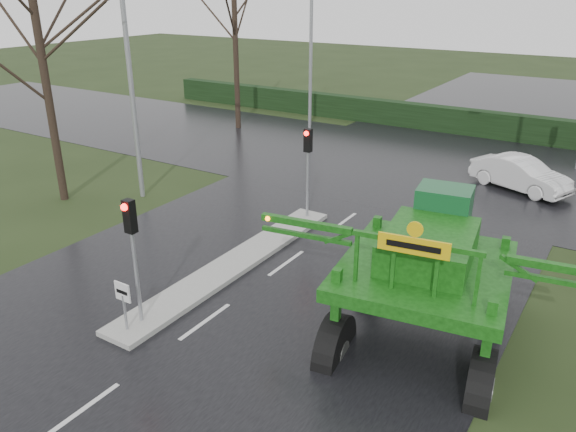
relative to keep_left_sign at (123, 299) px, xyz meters
The scene contains 14 objects.
ground 2.25m from the keep_left_sign, 49.10° to the left, with size 140.00×140.00×0.00m, color black.
road_main 11.62m from the keep_left_sign, 83.55° to the left, with size 14.00×80.00×0.02m, color black.
road_cross 17.58m from the keep_left_sign, 85.75° to the left, with size 80.00×12.00×0.02m, color black.
median_island 4.60m from the keep_left_sign, 90.00° to the left, with size 1.20×10.00×0.16m, color gray.
hedge_row 25.54m from the keep_left_sign, 87.08° to the left, with size 44.00×0.90×1.50m, color black.
keep_left_sign is the anchor object (origin of this frame).
traffic_signal_near 1.61m from the keep_left_sign, 90.00° to the left, with size 0.26×0.33×3.52m.
traffic_signal_mid 9.12m from the keep_left_sign, 90.00° to the left, with size 0.26×0.33×3.52m.
street_light_left_near 11.32m from the keep_left_sign, 132.59° to the left, with size 3.85×0.30×10.00m.
street_light_left_far 23.11m from the keep_left_sign, 107.78° to the left, with size 3.85×0.30×10.00m.
tree_left_near 12.14m from the keep_left_sign, 150.44° to the left, with size 6.30×6.30×10.85m.
tree_left_far 23.30m from the keep_left_sign, 119.87° to the left, with size 7.70×7.70×13.26m.
crop_sprayer 5.47m from the keep_left_sign, 26.82° to the left, with size 8.45×5.81×4.76m.
white_sedan 17.93m from the keep_left_sign, 70.20° to the left, with size 1.49×4.28×1.41m, color white.
Camera 1 is at (8.64, -9.52, 8.27)m, focal length 35.00 mm.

